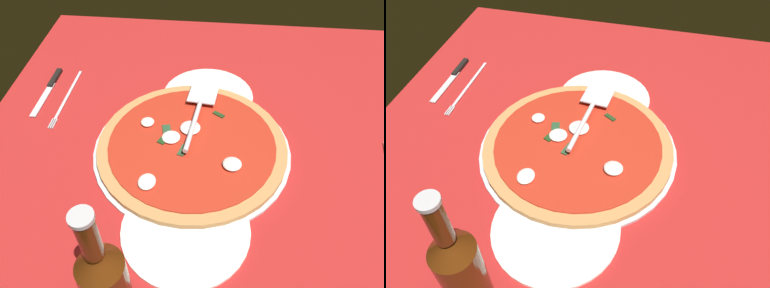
{
  "view_description": "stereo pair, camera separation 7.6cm",
  "coord_description": "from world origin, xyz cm",
  "views": [
    {
      "loc": [
        -55.11,
        -1.09,
        56.54
      ],
      "look_at": [
        -2.81,
        4.02,
        2.03
      ],
      "focal_mm": 35.59,
      "sensor_mm": 36.0,
      "label": 1
    },
    {
      "loc": [
        -53.83,
        -8.54,
        56.54
      ],
      "look_at": [
        -2.81,
        4.02,
        2.03
      ],
      "focal_mm": 35.59,
      "sensor_mm": 36.0,
      "label": 2
    }
  ],
  "objects": [
    {
      "name": "pizza",
      "position": [
        -2.85,
        4.08,
        1.75
      ],
      "size": [
        37.7,
        37.7,
        2.51
      ],
      "color": "#C2864B",
      "rests_on": "pizza_pan"
    },
    {
      "name": "dinner_plate_right",
      "position": [
        14.34,
        1.97,
        0.5
      ],
      "size": [
        20.78,
        20.78,
        1.0
      ],
      "primitive_type": "cylinder",
      "color": "white",
      "rests_on": "ground_plane"
    },
    {
      "name": "place_setting_far",
      "position": [
        12.13,
        37.22,
        0.36
      ],
      "size": [
        20.86,
        11.93,
        1.4
      ],
      "rotation": [
        0.0,
        0.0,
        3.13
      ],
      "color": "white",
      "rests_on": "ground_plane"
    },
    {
      "name": "dinner_plate_left",
      "position": [
        -21.39,
        3.28,
        0.5
      ],
      "size": [
        21.77,
        21.77,
        1.0
      ],
      "primitive_type": "cylinder",
      "color": "white",
      "rests_on": "ground_plane"
    },
    {
      "name": "pizza_pan",
      "position": [
        -2.81,
        4.02,
        0.52
      ],
      "size": [
        39.29,
        39.29,
        1.03
      ],
      "primitive_type": "cylinder",
      "color": "silver",
      "rests_on": "ground_plane"
    },
    {
      "name": "beer_bottle",
      "position": [
        -35.34,
        11.95,
        9.25
      ],
      "size": [
        6.15,
        6.15,
        24.6
      ],
      "color": "#4E2209",
      "rests_on": "ground_plane"
    },
    {
      "name": "ground_plane",
      "position": [
        0.0,
        0.0,
        -0.4
      ],
      "size": [
        98.62,
        98.62,
        0.8
      ],
      "primitive_type": "cube",
      "color": "#AC1F1E"
    },
    {
      "name": "pizza_server",
      "position": [
        5.68,
        3.53,
        3.88
      ],
      "size": [
        22.13,
        6.89,
        1.0
      ],
      "rotation": [
        0.0,
        0.0,
        6.17
      ],
      "color": "silver",
      "rests_on": "pizza"
    }
  ]
}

